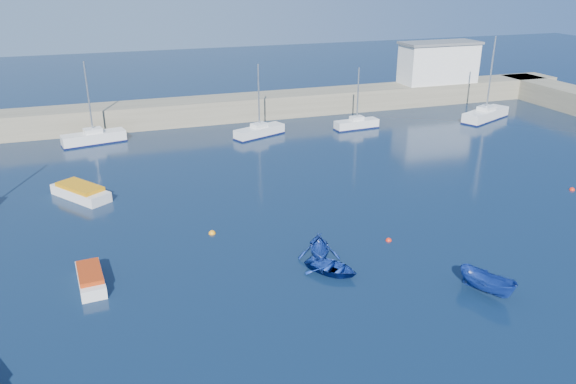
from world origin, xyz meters
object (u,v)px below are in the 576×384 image
object	(u,v)px
dinghy_right	(487,283)
sailboat_8	(486,114)
motorboat_2	(81,192)
sailboat_5	(94,137)
sailboat_7	(357,124)
sailboat_6	(259,131)
dinghy_center	(332,268)
motorboat_1	(91,278)
harbor_office	(438,64)
dinghy_left	(319,246)

from	to	relation	value
dinghy_right	sailboat_8	bearing A→B (deg)	29.66
sailboat_8	motorboat_2	bearing A→B (deg)	77.90
sailboat_5	sailboat_7	xyz separation A→B (m)	(27.95, -3.59, -0.07)
sailboat_6	dinghy_center	size ratio (longest dim) A/B	2.33
sailboat_6	motorboat_1	distance (m)	31.42
sailboat_6	motorboat_2	bearing A→B (deg)	101.40
sailboat_5	sailboat_8	size ratio (longest dim) A/B	0.86
sailboat_6	motorboat_1	bearing A→B (deg)	123.64
harbor_office	sailboat_6	distance (m)	28.66
motorboat_1	sailboat_7	bearing A→B (deg)	36.65
harbor_office	sailboat_6	xyz separation A→B (m)	(-27.05, -8.33, -4.53)
sailboat_7	motorboat_1	distance (m)	38.37
sailboat_8	motorboat_1	xyz separation A→B (m)	(-44.93, -24.09, -0.21)
sailboat_6	dinghy_right	xyz separation A→B (m)	(3.10, -34.12, 0.08)
motorboat_1	dinghy_right	bearing A→B (deg)	-26.21
sailboat_7	dinghy_left	world-z (taller)	sailboat_7
harbor_office	sailboat_5	size ratio (longest dim) A/B	1.20
harbor_office	sailboat_7	xyz separation A→B (m)	(-15.90, -8.94, -4.54)
dinghy_right	sailboat_7	bearing A→B (deg)	53.16
sailboat_6	dinghy_left	world-z (taller)	sailboat_6
harbor_office	dinghy_right	size ratio (longest dim) A/B	2.97
harbor_office	dinghy_right	distance (m)	48.94
harbor_office	sailboat_8	world-z (taller)	sailboat_8
sailboat_5	dinghy_right	xyz separation A→B (m)	(19.91, -37.11, 0.01)
sailboat_6	motorboat_1	size ratio (longest dim) A/B	1.96
harbor_office	motorboat_1	size ratio (longest dim) A/B	2.55
sailboat_6	motorboat_1	world-z (taller)	sailboat_6
sailboat_7	dinghy_left	xyz separation A→B (m)	(-15.27, -26.69, 0.23)
sailboat_5	dinghy_center	size ratio (longest dim) A/B	2.54
sailboat_5	dinghy_right	distance (m)	42.11
dinghy_center	dinghy_left	xyz separation A→B (m)	(-0.01, 1.96, 0.46)
dinghy_left	dinghy_right	bearing A→B (deg)	-26.88
dinghy_center	harbor_office	bearing A→B (deg)	11.74
sailboat_7	harbor_office	bearing A→B (deg)	-64.98
sailboat_8	dinghy_left	world-z (taller)	sailboat_8
dinghy_center	sailboat_6	bearing A→B (deg)	43.40
sailboat_8	dinghy_center	xyz separation A→B (m)	(-31.46, -27.30, -0.31)
harbor_office	dinghy_center	size ratio (longest dim) A/B	3.05
dinghy_left	sailboat_6	bearing A→B (deg)	97.89
dinghy_center	sailboat_8	bearing A→B (deg)	2.36
sailboat_7	dinghy_center	size ratio (longest dim) A/B	2.07
motorboat_1	dinghy_right	xyz separation A→B (m)	(20.69, -8.09, 0.21)
motorboat_2	dinghy_left	bearing A→B (deg)	-82.71
dinghy_right	sailboat_6	bearing A→B (deg)	71.85
sailboat_7	dinghy_right	size ratio (longest dim) A/B	2.02
motorboat_1	dinghy_left	xyz separation A→B (m)	(13.46, -1.26, 0.36)
sailboat_8	dinghy_right	xyz separation A→B (m)	(-24.25, -32.17, -0.00)
sailboat_5	sailboat_6	distance (m)	17.07
dinghy_left	motorboat_1	bearing A→B (deg)	-168.86
sailboat_5	dinghy_left	bearing A→B (deg)	-168.98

